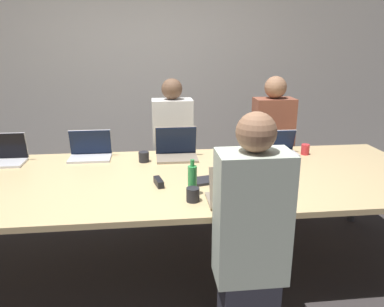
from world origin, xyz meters
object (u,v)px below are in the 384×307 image
(person_far_center, at_px, (173,150))
(stapler, at_px, (159,182))
(laptop_far_center, at_px, (176,149))
(bottle_far_right, at_px, (257,149))
(bottle_near_midright, at_px, (192,180))
(cup_far_right, at_px, (305,149))
(laptop_far_right, at_px, (278,147))
(laptop_far_midleft, at_px, (90,150))
(laptop_far_left, at_px, (4,155))
(person_far_right, at_px, (272,147))
(cup_far_center, at_px, (144,157))
(cup_near_midright, at_px, (193,195))
(laptop_near_midright, at_px, (236,193))
(person_near_midright, at_px, (251,240))

(person_far_center, xyz_separation_m, stapler, (-0.17, -1.13, 0.09))
(laptop_far_center, xyz_separation_m, bottle_far_right, (0.70, -0.13, 0.02))
(bottle_near_midright, relative_size, cup_far_right, 2.63)
(laptop_far_right, relative_size, stapler, 2.17)
(person_far_center, height_order, laptop_far_midleft, person_far_center)
(bottle_far_right, bearing_deg, laptop_far_midleft, 172.11)
(laptop_far_center, relative_size, cup_far_right, 3.83)
(laptop_far_midleft, distance_m, bottle_far_right, 1.48)
(laptop_far_left, height_order, person_far_right, person_far_right)
(cup_far_center, bearing_deg, cup_near_midright, -69.47)
(laptop_near_midright, distance_m, laptop_far_right, 1.23)
(laptop_far_midleft, bearing_deg, bottle_near_midright, -49.18)
(stapler, bearing_deg, person_near_midright, -68.10)
(person_near_midright, distance_m, bottle_far_right, 1.32)
(person_near_midright, distance_m, cup_far_right, 1.60)
(laptop_near_midright, height_order, cup_near_midright, laptop_near_midright)
(person_far_center, height_order, stapler, person_far_center)
(bottle_near_midright, xyz_separation_m, cup_far_right, (1.14, 0.82, -0.06))
(laptop_far_left, height_order, bottle_far_right, laptop_far_left)
(cup_far_right, xyz_separation_m, bottle_far_right, (-0.48, -0.09, 0.05))
(cup_far_center, distance_m, laptop_near_midright, 1.12)
(laptop_far_center, height_order, laptop_near_midright, laptop_far_center)
(bottle_near_midright, bearing_deg, cup_far_right, 35.85)
(laptop_far_right, height_order, cup_far_right, laptop_far_right)
(laptop_far_left, bearing_deg, person_far_right, 9.49)
(laptop_far_midleft, bearing_deg, laptop_near_midright, -46.17)
(cup_far_center, bearing_deg, bottle_far_right, -2.09)
(cup_near_midright, bearing_deg, laptop_far_right, 47.31)
(bottle_near_midright, distance_m, laptop_far_midleft, 1.24)
(laptop_far_center, bearing_deg, bottle_far_right, -10.19)
(person_far_right, height_order, cup_far_right, person_far_right)
(cup_far_center, relative_size, bottle_near_midright, 0.35)
(bottle_near_midright, bearing_deg, person_far_center, 92.13)
(person_far_center, height_order, person_near_midright, person_near_midright)
(cup_near_midright, bearing_deg, stapler, 124.92)
(person_far_right, distance_m, bottle_far_right, 0.67)
(laptop_near_midright, distance_m, person_far_right, 1.64)
(cup_far_center, bearing_deg, laptop_far_right, 5.05)
(person_far_center, relative_size, cup_far_center, 15.78)
(bottle_near_midright, distance_m, stapler, 0.31)
(laptop_far_center, bearing_deg, person_near_midright, -77.12)
(laptop_far_center, relative_size, laptop_far_right, 1.09)
(person_near_midright, relative_size, bottle_near_midright, 5.61)
(person_near_midright, xyz_separation_m, stapler, (-0.49, 0.72, 0.09))
(laptop_far_midleft, bearing_deg, person_far_center, 27.80)
(laptop_far_center, xyz_separation_m, cup_far_center, (-0.29, -0.09, -0.03))
(person_near_midright, height_order, laptop_far_midleft, person_near_midright)
(cup_far_center, distance_m, laptop_far_midleft, 0.50)
(bottle_near_midright, xyz_separation_m, person_far_right, (0.98, 1.29, -0.17))
(laptop_far_left, bearing_deg, person_near_midright, -37.98)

